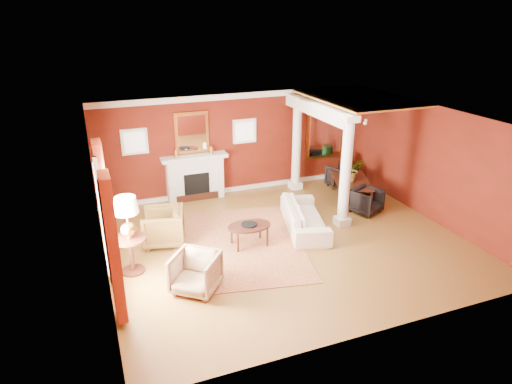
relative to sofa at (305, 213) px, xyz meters
name	(u,v)px	position (x,y,z in m)	size (l,w,h in m)	color
ground	(285,241)	(-0.71, -0.44, -0.44)	(8.00, 8.00, 0.00)	brown
room_shell	(288,159)	(-0.71, -0.44, 1.58)	(8.04, 7.04, 2.92)	#62160D
fireplace	(195,177)	(-2.01, 2.88, 0.21)	(1.85, 0.42, 1.29)	silver
overmantel_mirror	(192,133)	(-2.01, 3.02, 1.46)	(0.95, 0.07, 1.15)	gold
flank_window_left	(135,142)	(-3.56, 3.03, 1.36)	(0.70, 0.07, 0.70)	silver
flank_window_right	(245,131)	(-0.46, 3.03, 1.36)	(0.70, 0.07, 0.70)	silver
left_window	(107,223)	(-4.61, -1.04, 0.99)	(0.21, 2.55, 2.60)	white
column_front	(346,171)	(0.99, -0.14, 0.99)	(0.36, 0.36, 2.80)	silver
column_back	(297,143)	(0.99, 2.56, 0.99)	(0.36, 0.36, 2.80)	silver
header_beam	(317,109)	(0.99, 1.46, 2.18)	(0.30, 3.20, 0.32)	silver
amber_ceiling	(358,98)	(2.14, 1.31, 2.43)	(2.30, 3.40, 0.04)	gold
dining_mirror	(325,131)	(2.19, 3.02, 1.11)	(1.30, 0.07, 1.70)	gold
chandelier	(357,120)	(2.19, 1.36, 1.81)	(0.60, 0.62, 0.75)	#C3893D
crown_trim	(236,96)	(-0.71, 3.02, 2.38)	(8.00, 0.08, 0.16)	silver
base_trim	(237,189)	(-0.71, 3.02, -0.38)	(8.00, 0.08, 0.12)	silver
rug	(237,244)	(-1.82, -0.15, -0.43)	(2.90, 3.87, 0.02)	maroon
sofa	(305,213)	(0.00, 0.00, 0.00)	(2.23, 0.65, 0.87)	beige
armchair_leopard	(163,225)	(-3.38, 0.50, 0.03)	(0.91, 0.85, 0.93)	black
armchair_stripe	(196,271)	(-3.15, -1.63, -0.01)	(0.82, 0.77, 0.84)	tan
coffee_table	(249,227)	(-1.57, -0.30, 0.03)	(1.01, 1.01, 0.51)	black
coffee_book	(247,220)	(-1.61, -0.27, 0.20)	(0.18, 0.02, 0.24)	black
side_table	(128,221)	(-4.21, -0.50, 0.71)	(0.67, 0.67, 1.67)	black
dining_table	(352,184)	(2.08, 1.16, 0.04)	(1.69, 0.60, 0.94)	black
dining_chair_near	(366,200)	(1.97, 0.28, -0.07)	(0.70, 0.66, 0.72)	black
dining_chair_far	(341,174)	(2.37, 2.23, -0.06)	(0.73, 0.68, 0.75)	black
green_urn	(345,172)	(2.62, 2.40, -0.08)	(0.38, 0.38, 0.91)	#133D19
potted_plant	(352,160)	(2.03, 1.18, 0.77)	(0.60, 0.66, 0.52)	#26591E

